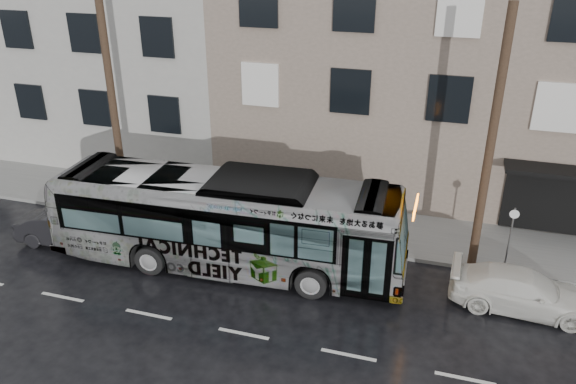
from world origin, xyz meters
name	(u,v)px	position (x,y,z in m)	size (l,w,h in m)	color
ground	(270,288)	(0.00, 0.00, 0.00)	(120.00, 120.00, 0.00)	black
sidewalk	(308,221)	(0.00, 4.90, 0.07)	(90.00, 3.60, 0.15)	gray
building_taupe	(455,60)	(5.00, 12.70, 5.50)	(20.00, 12.00, 11.00)	gray
utility_pole_front	(490,146)	(6.50, 3.30, 4.65)	(0.30, 0.30, 9.00)	#423021
utility_pole_rear	(114,110)	(-7.50, 3.30, 4.65)	(0.30, 0.30, 9.00)	#423021
sign_post	(509,239)	(7.60, 3.30, 1.35)	(0.06, 0.06, 2.40)	slate
bus	(227,221)	(-1.93, 1.03, 1.75)	(2.95, 12.59, 3.51)	#B2B2B2
white_sedan	(522,291)	(8.00, 1.29, 0.65)	(1.81, 4.46, 1.29)	white
dark_sedan	(69,228)	(-8.29, 0.60, 0.66)	(1.40, 4.03, 1.33)	black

